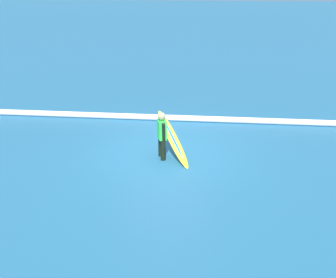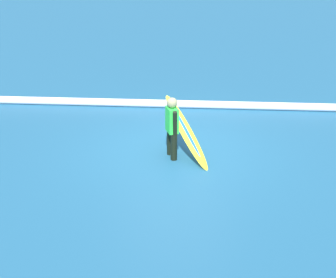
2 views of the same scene
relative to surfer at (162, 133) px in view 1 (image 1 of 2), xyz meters
The scene contains 4 objects.
ground_plane 0.87m from the surfer, 97.00° to the right, with size 181.47×181.47×0.00m, color #21597A.
surfer is the anchor object (origin of this frame).
surfboard 0.36m from the surfer, 159.88° to the right, with size 1.18×1.60×1.14m.
wave_crest_foreground 3.62m from the surfer, 60.62° to the right, with size 0.21×0.21×17.61m, color white.
Camera 1 is at (-1.12, 10.21, 4.59)m, focal length 41.45 mm.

